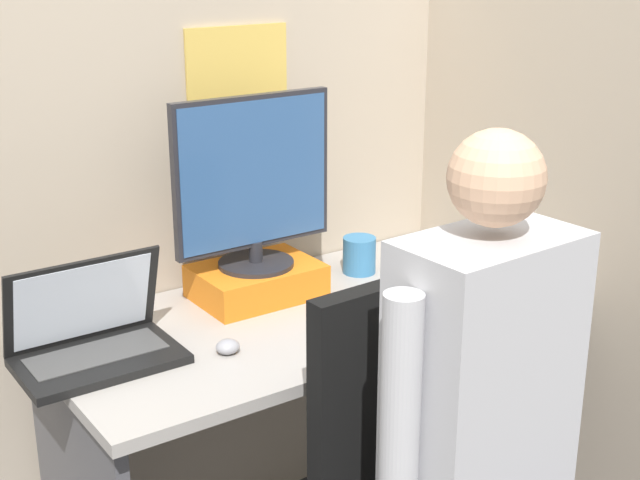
# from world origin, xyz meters

# --- Properties ---
(cubicle_panel_back) EXTENTS (1.82, 0.05, 1.63)m
(cubicle_panel_back) POSITION_xyz_m (0.00, 0.67, 0.82)
(cubicle_panel_back) COLOR tan
(cubicle_panel_back) RESTS_ON ground
(cubicle_panel_right) EXTENTS (0.04, 1.28, 1.63)m
(cubicle_panel_right) POSITION_xyz_m (0.69, 0.26, 0.82)
(cubicle_panel_right) COLOR tan
(cubicle_panel_right) RESTS_ON ground
(desk) EXTENTS (1.32, 0.65, 0.76)m
(desk) POSITION_xyz_m (0.00, 0.32, 0.56)
(desk) COLOR #9E9993
(desk) RESTS_ON ground
(paper_box) EXTENTS (0.32, 0.23, 0.09)m
(paper_box) POSITION_xyz_m (-0.06, 0.48, 0.80)
(paper_box) COLOR orange
(paper_box) RESTS_ON desk
(monitor) EXTENTS (0.45, 0.20, 0.45)m
(monitor) POSITION_xyz_m (-0.06, 0.48, 1.07)
(monitor) COLOR #232328
(monitor) RESTS_ON paper_box
(laptop) EXTENTS (0.36, 0.23, 0.24)m
(laptop) POSITION_xyz_m (-0.55, 0.36, 0.81)
(laptop) COLOR black
(laptop) RESTS_ON desk
(mouse) EXTENTS (0.06, 0.05, 0.03)m
(mouse) POSITION_xyz_m (-0.29, 0.22, 0.78)
(mouse) COLOR gray
(mouse) RESTS_ON desk
(stapler) EXTENTS (0.04, 0.13, 0.05)m
(stapler) POSITION_xyz_m (0.57, 0.38, 0.78)
(stapler) COLOR #2D2D33
(stapler) RESTS_ON desk
(carrot_toy) EXTENTS (0.05, 0.14, 0.05)m
(carrot_toy) POSITION_xyz_m (0.09, 0.13, 0.78)
(carrot_toy) COLOR orange
(carrot_toy) RESTS_ON desk
(person) EXTENTS (0.48, 0.46, 1.36)m
(person) POSITION_xyz_m (-0.09, -0.45, 0.78)
(person) COLOR #282D4C
(person) RESTS_ON ground
(coffee_mug) EXTENTS (0.09, 0.09, 0.10)m
(coffee_mug) POSITION_xyz_m (0.28, 0.47, 0.81)
(coffee_mug) COLOR teal
(coffee_mug) RESTS_ON desk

